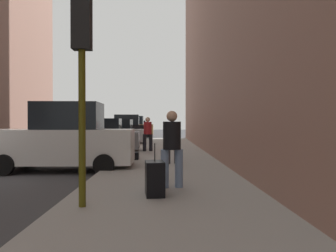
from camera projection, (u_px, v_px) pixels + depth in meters
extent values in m
cube|color=gray|center=(166.00, 174.00, 9.73)|extent=(4.00, 40.00, 0.15)
cube|color=silver|center=(63.00, 146.00, 10.77)|extent=(4.63, 1.91, 1.10)
cube|color=black|center=(69.00, 116.00, 10.77)|extent=(2.09, 1.59, 0.90)
cylinder|color=black|center=(28.00, 158.00, 11.65)|extent=(0.64, 0.23, 0.64)
cylinder|color=black|center=(4.00, 165.00, 9.81)|extent=(0.64, 0.23, 0.64)
cylinder|color=black|center=(112.00, 158.00, 11.74)|extent=(0.64, 0.23, 0.64)
cylinder|color=black|center=(104.00, 165.00, 9.91)|extent=(0.64, 0.23, 0.64)
cube|color=slate|center=(98.00, 140.00, 16.61)|extent=(4.26, 1.97, 0.84)
cube|color=black|center=(102.00, 125.00, 16.61)|extent=(1.94, 1.62, 0.70)
cylinder|color=black|center=(75.00, 146.00, 17.47)|extent=(0.65, 0.24, 0.64)
cylinder|color=black|center=(66.00, 149.00, 15.63)|extent=(0.65, 0.24, 0.64)
cylinder|color=black|center=(126.00, 146.00, 17.60)|extent=(0.65, 0.24, 0.64)
cylinder|color=black|center=(123.00, 149.00, 15.76)|extent=(0.65, 0.24, 0.64)
cube|color=#B7BABF|center=(115.00, 135.00, 22.69)|extent=(4.27, 2.00, 0.84)
cube|color=black|center=(118.00, 124.00, 22.68)|extent=(1.95, 1.64, 0.70)
cylinder|color=black|center=(99.00, 140.00, 23.64)|extent=(0.65, 0.24, 0.64)
cylinder|color=black|center=(92.00, 141.00, 21.80)|extent=(0.65, 0.24, 0.64)
cylinder|color=black|center=(136.00, 140.00, 23.59)|extent=(0.65, 0.24, 0.64)
cylinder|color=black|center=(133.00, 141.00, 21.75)|extent=(0.65, 0.24, 0.64)
cube|color=black|center=(125.00, 131.00, 28.56)|extent=(4.66, 2.00, 1.10)
cube|color=black|center=(127.00, 120.00, 28.56)|extent=(2.12, 1.63, 0.90)
cylinder|color=black|center=(109.00, 136.00, 29.41)|extent=(0.65, 0.24, 0.64)
cylinder|color=black|center=(106.00, 137.00, 27.57)|extent=(0.65, 0.24, 0.64)
cylinder|color=black|center=(142.00, 136.00, 29.57)|extent=(0.65, 0.24, 0.64)
cylinder|color=black|center=(142.00, 137.00, 27.73)|extent=(0.65, 0.24, 0.64)
cube|color=brown|center=(132.00, 129.00, 35.10)|extent=(4.62, 1.88, 1.10)
cube|color=black|center=(134.00, 120.00, 35.08)|extent=(2.08, 1.58, 0.90)
cylinder|color=black|center=(119.00, 134.00, 36.01)|extent=(0.64, 0.23, 0.64)
cylinder|color=black|center=(117.00, 134.00, 34.17)|extent=(0.64, 0.23, 0.64)
cylinder|color=black|center=(146.00, 134.00, 36.03)|extent=(0.64, 0.23, 0.64)
cylinder|color=black|center=(145.00, 134.00, 34.19)|extent=(0.64, 0.23, 0.64)
cube|color=#B2191E|center=(136.00, 129.00, 41.36)|extent=(4.23, 1.92, 0.84)
cube|color=black|center=(138.00, 123.00, 41.35)|extent=(1.92, 1.60, 0.70)
cylinder|color=black|center=(126.00, 132.00, 42.23)|extent=(0.64, 0.23, 0.64)
cylinder|color=black|center=(125.00, 132.00, 40.39)|extent=(0.64, 0.23, 0.64)
cylinder|color=black|center=(147.00, 132.00, 42.33)|extent=(0.64, 0.23, 0.64)
cylinder|color=black|center=(147.00, 132.00, 40.49)|extent=(0.64, 0.23, 0.64)
cylinder|color=red|center=(127.00, 151.00, 13.37)|extent=(0.22, 0.22, 0.55)
sphere|color=red|center=(127.00, 143.00, 13.37)|extent=(0.20, 0.20, 0.20)
cylinder|color=red|center=(123.00, 150.00, 13.37)|extent=(0.10, 0.09, 0.09)
cylinder|color=red|center=(131.00, 150.00, 13.38)|extent=(0.10, 0.09, 0.09)
cylinder|color=#514C0F|center=(82.00, 102.00, 5.62)|extent=(0.12, 0.12, 3.60)
cube|color=black|center=(82.00, 23.00, 5.60)|extent=(0.32, 0.24, 0.90)
sphere|color=red|center=(84.00, 10.00, 5.73)|extent=(0.14, 0.14, 0.14)
sphere|color=yellow|center=(84.00, 26.00, 5.73)|extent=(0.14, 0.14, 0.14)
sphere|color=green|center=(84.00, 42.00, 5.73)|extent=(0.14, 0.14, 0.14)
cylinder|color=#728CB2|center=(179.00, 168.00, 7.31)|extent=(0.20, 0.20, 0.85)
cylinder|color=#728CB2|center=(165.00, 169.00, 7.27)|extent=(0.20, 0.20, 0.85)
cylinder|color=black|center=(172.00, 135.00, 7.28)|extent=(0.44, 0.44, 0.62)
sphere|color=tan|center=(172.00, 116.00, 7.28)|extent=(0.24, 0.24, 0.24)
cylinder|color=#333338|center=(168.00, 152.00, 11.43)|extent=(0.22, 0.22, 0.85)
cylinder|color=#333338|center=(177.00, 151.00, 11.52)|extent=(0.22, 0.22, 0.85)
cylinder|color=#4C5156|center=(172.00, 131.00, 11.46)|extent=(0.49, 0.49, 0.62)
sphere|color=beige|center=(172.00, 118.00, 11.46)|extent=(0.24, 0.24, 0.24)
cylinder|color=black|center=(172.00, 116.00, 11.46)|extent=(0.34, 0.34, 0.02)
cylinder|color=black|center=(172.00, 115.00, 11.46)|extent=(0.23, 0.23, 0.11)
cylinder|color=black|center=(145.00, 143.00, 16.39)|extent=(0.22, 0.22, 0.85)
cylinder|color=black|center=(151.00, 143.00, 16.47)|extent=(0.22, 0.22, 0.85)
cylinder|color=#A51E23|center=(148.00, 128.00, 16.42)|extent=(0.48, 0.48, 0.62)
sphere|color=beige|center=(148.00, 119.00, 16.42)|extent=(0.24, 0.24, 0.24)
cube|color=black|center=(155.00, 178.00, 6.49)|extent=(0.42, 0.60, 0.68)
cylinder|color=#333333|center=(155.00, 152.00, 6.48)|extent=(0.02, 0.02, 0.36)
cube|color=black|center=(135.00, 156.00, 12.79)|extent=(0.32, 0.44, 0.28)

